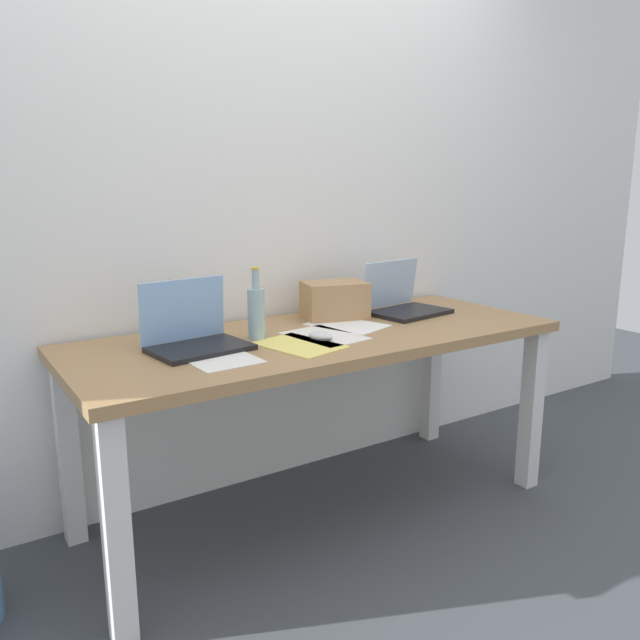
% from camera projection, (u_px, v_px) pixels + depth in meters
% --- Properties ---
extents(ground_plane, '(8.00, 8.00, 0.00)m').
position_uv_depth(ground_plane, '(320.00, 510.00, 2.53)').
color(ground_plane, '#42474C').
extents(back_wall, '(5.20, 0.08, 2.60)m').
position_uv_depth(back_wall, '(264.00, 181.00, 2.60)').
color(back_wall, white).
rests_on(back_wall, ground).
extents(desk, '(1.87, 0.74, 0.74)m').
position_uv_depth(desk, '(320.00, 356.00, 2.39)').
color(desk, '#A37A4C').
rests_on(desk, ground).
extents(laptop_left, '(0.35, 0.27, 0.23)m').
position_uv_depth(laptop_left, '(194.00, 335.00, 2.13)').
color(laptop_left, black).
rests_on(laptop_left, desk).
extents(laptop_right, '(0.36, 0.30, 0.22)m').
position_uv_depth(laptop_right, '(403.00, 302.00, 2.73)').
color(laptop_right, black).
rests_on(laptop_right, desk).
extents(beer_bottle, '(0.06, 0.06, 0.26)m').
position_uv_depth(beer_bottle, '(256.00, 312.00, 2.26)').
color(beer_bottle, '#99B7C1').
rests_on(beer_bottle, desk).
extents(computer_mouse, '(0.09, 0.11, 0.03)m').
position_uv_depth(computer_mouse, '(321.00, 336.00, 2.25)').
color(computer_mouse, silver).
rests_on(computer_mouse, desk).
extents(cardboard_box, '(0.29, 0.23, 0.15)m').
position_uv_depth(cardboard_box, '(335.00, 300.00, 2.61)').
color(cardboard_box, tan).
rests_on(cardboard_box, desk).
extents(paper_sheet_near_back, '(0.29, 0.35, 0.00)m').
position_uv_depth(paper_sheet_near_back, '(347.00, 325.00, 2.50)').
color(paper_sheet_near_back, white).
rests_on(paper_sheet_near_back, desk).
extents(paper_sheet_center, '(0.25, 0.32, 0.00)m').
position_uv_depth(paper_sheet_center, '(325.00, 336.00, 2.32)').
color(paper_sheet_center, white).
rests_on(paper_sheet_center, desk).
extents(paper_yellow_folder, '(0.27, 0.34, 0.00)m').
position_uv_depth(paper_yellow_folder, '(299.00, 345.00, 2.19)').
color(paper_yellow_folder, '#F4E06B').
rests_on(paper_yellow_folder, desk).
extents(paper_sheet_front_left, '(0.22, 0.31, 0.00)m').
position_uv_depth(paper_sheet_front_left, '(217.00, 357.00, 2.04)').
color(paper_sheet_front_left, white).
rests_on(paper_sheet_front_left, desk).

